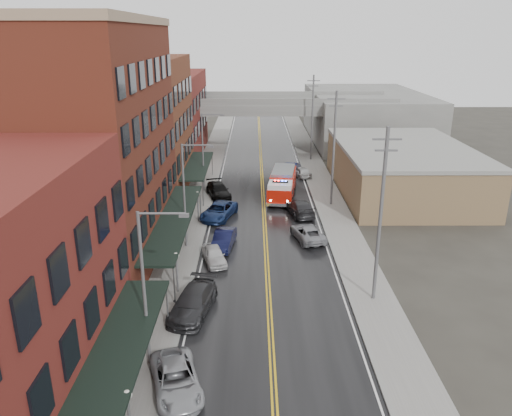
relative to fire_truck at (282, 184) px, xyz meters
name	(u,v)px	position (x,y,z in m)	size (l,w,h in m)	color
road	(264,222)	(-2.12, -7.59, -1.61)	(11.00, 160.00, 0.02)	black
sidewalk_left	(189,221)	(-9.42, -7.59, -1.54)	(3.00, 160.00, 0.15)	slate
sidewalk_right	(339,221)	(5.18, -7.59, -1.54)	(3.00, 160.00, 0.15)	slate
curb_left	(206,221)	(-7.77, -7.59, -1.54)	(0.30, 160.00, 0.15)	gray
curb_right	(322,221)	(3.53, -7.59, -1.54)	(0.30, 160.00, 0.15)	gray
brick_building_b	(96,147)	(-15.42, -14.59, 7.38)	(9.00, 20.00, 18.00)	#5A2317
brick_building_c	(144,126)	(-15.42, 2.91, 5.88)	(9.00, 15.00, 15.00)	#5B2E1B
brick_building_far	(170,115)	(-15.42, 20.41, 4.38)	(9.00, 20.00, 12.00)	maroon
tan_building	(402,170)	(13.88, 2.41, 0.88)	(14.00, 22.00, 5.00)	#7D6243
right_far_block	(365,116)	(15.88, 32.41, 2.38)	(18.00, 30.00, 8.00)	slate
awning_0	(114,364)	(-9.61, -33.59, 1.37)	(2.60, 16.00, 3.09)	black
awning_1	(175,219)	(-9.61, -14.59, 1.37)	(2.60, 18.00, 3.09)	black
awning_2	(198,165)	(-9.61, 2.91, 1.37)	(2.60, 13.00, 3.09)	black
globe_lamp_0	(128,406)	(-8.52, -35.59, 0.69)	(0.44, 0.44, 3.12)	#59595B
globe_lamp_1	(176,263)	(-8.52, -21.59, 0.69)	(0.44, 0.44, 3.12)	#59595B
globe_lamp_2	(198,200)	(-8.52, -7.59, 0.69)	(0.44, 0.44, 3.12)	#59595B
street_lamp_0	(148,280)	(-8.67, -29.59, 3.57)	(2.64, 0.22, 9.00)	#59595B
street_lamp_1	(187,190)	(-8.67, -13.59, 3.57)	(2.64, 0.22, 9.00)	#59595B
street_lamp_2	(205,148)	(-8.67, 2.41, 3.57)	(2.64, 0.22, 9.00)	#59595B
utility_pole_0	(381,214)	(5.08, -22.59, 4.69)	(1.80, 0.24, 12.00)	#59595B
utility_pole_1	(334,147)	(5.08, -2.59, 4.69)	(1.80, 0.24, 12.00)	#59595B
utility_pole_2	(312,117)	(5.08, 17.41, 4.69)	(1.80, 0.24, 12.00)	#59595B
overpass	(260,111)	(-2.12, 24.41, 4.37)	(40.00, 10.00, 7.50)	slate
fire_truck	(282,184)	(0.00, 0.00, 0.00)	(4.16, 8.46, 2.99)	#B61408
parked_car_left_2	(176,379)	(-7.12, -31.79, -0.93)	(2.29, 4.96, 1.38)	#97999E
parked_car_left_3	(193,302)	(-7.12, -24.26, -0.81)	(2.25, 5.54, 1.61)	#28282B
parked_car_left_4	(214,255)	(-6.33, -16.64, -0.96)	(1.56, 3.88, 1.32)	silver
parked_car_left_5	(224,239)	(-5.72, -13.59, -0.88)	(1.56, 4.47, 1.47)	black
parked_car_left_6	(219,211)	(-6.61, -6.45, -0.87)	(2.49, 5.40, 1.50)	navy
parked_car_left_7	(218,190)	(-7.12, 0.37, -0.86)	(2.12, 5.22, 1.51)	black
parked_car_right_0	(308,233)	(1.61, -11.97, -0.96)	(2.19, 4.75, 1.32)	gray
parked_car_right_1	(300,208)	(1.48, -5.52, -0.84)	(2.17, 5.33, 1.55)	#262628
parked_car_right_2	(301,172)	(2.88, 8.61, -0.94)	(1.59, 3.95, 1.35)	#B9B9B9
parked_car_right_3	(292,167)	(1.85, 10.58, -0.90)	(1.52, 4.35, 1.43)	black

